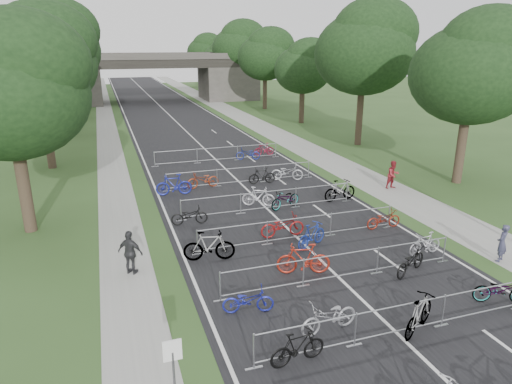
% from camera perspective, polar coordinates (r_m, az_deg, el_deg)
% --- Properties ---
extents(road, '(11.00, 140.00, 0.01)m').
position_cam_1_polar(road, '(57.25, -10.72, 9.37)').
color(road, black).
rests_on(road, ground).
extents(sidewalk_right, '(3.00, 140.00, 0.01)m').
position_cam_1_polar(sidewalk_right, '(58.88, -2.89, 9.89)').
color(sidewalk_right, gray).
rests_on(sidewalk_right, ground).
extents(sidewalk_left, '(2.00, 140.00, 0.01)m').
position_cam_1_polar(sidewalk_left, '(56.72, -18.31, 8.70)').
color(sidewalk_left, gray).
rests_on(sidewalk_left, ground).
extents(lane_markings, '(0.12, 140.00, 0.00)m').
position_cam_1_polar(lane_markings, '(57.25, -10.71, 9.36)').
color(lane_markings, silver).
rests_on(lane_markings, ground).
extents(overpass_bridge, '(31.00, 8.00, 7.05)m').
position_cam_1_polar(overpass_bridge, '(71.69, -12.68, 13.78)').
color(overpass_bridge, '#3F3C38').
rests_on(overpass_bridge, ground).
extents(park_sign, '(0.45, 0.06, 1.83)m').
position_cam_1_polar(park_sign, '(11.57, -10.34, -20.02)').
color(park_sign, '#4C4C51').
rests_on(park_sign, ground).
extents(tree_left_0, '(6.72, 6.72, 10.25)m').
position_cam_1_polar(tree_left_0, '(22.39, -28.35, 11.19)').
color(tree_left_0, '#33261C').
rests_on(tree_left_0, ground).
extents(tree_right_0, '(7.17, 7.17, 10.93)m').
position_cam_1_polar(tree_right_0, '(30.40, 25.65, 13.66)').
color(tree_right_0, '#33261C').
rests_on(tree_right_0, ground).
extents(tree_left_1, '(7.56, 7.56, 11.53)m').
position_cam_1_polar(tree_left_1, '(34.23, -25.50, 14.63)').
color(tree_left_1, '#33261C').
rests_on(tree_left_1, ground).
extents(tree_right_1, '(8.18, 8.18, 12.47)m').
position_cam_1_polar(tree_right_1, '(39.94, 13.57, 16.94)').
color(tree_right_1, '#33261C').
rests_on(tree_right_1, ground).
extents(tree_left_2, '(8.40, 8.40, 12.81)m').
position_cam_1_polar(tree_left_2, '(46.16, -24.09, 16.28)').
color(tree_left_2, '#33261C').
rests_on(tree_left_2, ground).
extents(tree_right_2, '(6.16, 6.16, 9.39)m').
position_cam_1_polar(tree_right_2, '(50.61, 6.03, 15.24)').
color(tree_right_2, '#33261C').
rests_on(tree_right_2, ground).
extents(tree_left_3, '(6.72, 6.72, 10.25)m').
position_cam_1_polar(tree_left_3, '(58.16, -22.94, 14.87)').
color(tree_left_3, '#33261C').
rests_on(tree_left_3, ground).
extents(tree_right_3, '(7.17, 7.17, 10.93)m').
position_cam_1_polar(tree_right_3, '(61.69, 1.26, 16.73)').
color(tree_right_3, '#33261C').
rests_on(tree_right_3, ground).
extents(tree_left_4, '(7.56, 7.56, 11.53)m').
position_cam_1_polar(tree_left_4, '(70.12, -22.44, 15.91)').
color(tree_left_4, '#33261C').
rests_on(tree_left_4, ground).
extents(tree_right_4, '(8.18, 8.18, 12.47)m').
position_cam_1_polar(tree_right_4, '(73.08, -2.08, 17.70)').
color(tree_right_4, '#33261C').
rests_on(tree_right_4, ground).
extents(tree_left_5, '(8.40, 8.40, 12.81)m').
position_cam_1_polar(tree_left_5, '(82.10, -22.08, 16.65)').
color(tree_left_5, '#33261C').
rests_on(tree_left_5, ground).
extents(tree_right_5, '(6.16, 6.16, 9.39)m').
position_cam_1_polar(tree_right_5, '(84.68, -4.49, 16.38)').
color(tree_right_5, '#33261C').
rests_on(tree_right_5, ground).
extents(tree_left_6, '(6.72, 6.72, 10.25)m').
position_cam_1_polar(tree_left_6, '(94.11, -21.64, 15.72)').
color(tree_left_6, '#33261C').
rests_on(tree_left_6, ground).
extents(tree_right_6, '(7.17, 7.17, 10.93)m').
position_cam_1_polar(tree_right_6, '(96.33, -6.35, 17.11)').
color(tree_right_6, '#33261C').
rests_on(tree_right_6, ground).
extents(barrier_row_1, '(9.70, 0.08, 1.10)m').
position_cam_1_polar(barrier_row_1, '(14.69, 17.64, -14.99)').
color(barrier_row_1, '#A3A6AB').
rests_on(barrier_row_1, ground).
extents(barrier_row_2, '(9.70, 0.08, 1.10)m').
position_cam_1_polar(barrier_row_2, '(17.28, 10.65, -9.13)').
color(barrier_row_2, '#A3A6AB').
rests_on(barrier_row_2, ground).
extents(barrier_row_3, '(9.70, 0.08, 1.10)m').
position_cam_1_polar(barrier_row_3, '(20.35, 5.49, -4.58)').
color(barrier_row_3, '#A3A6AB').
rests_on(barrier_row_3, ground).
extents(barrier_row_4, '(9.70, 0.08, 1.10)m').
position_cam_1_polar(barrier_row_4, '(23.81, 1.60, -1.08)').
color(barrier_row_4, '#A3A6AB').
rests_on(barrier_row_4, ground).
extents(barrier_row_5, '(9.70, 0.08, 1.10)m').
position_cam_1_polar(barrier_row_5, '(28.34, -1.88, 2.06)').
color(barrier_row_5, '#A3A6AB').
rests_on(barrier_row_5, ground).
extents(barrier_row_6, '(9.70, 0.08, 1.10)m').
position_cam_1_polar(barrier_row_6, '(33.94, -4.82, 4.70)').
color(barrier_row_6, '#A3A6AB').
rests_on(barrier_row_6, ground).
extents(bike_4, '(1.71, 0.64, 1.00)m').
position_cam_1_polar(bike_4, '(13.10, 5.24, -18.83)').
color(bike_4, black).
rests_on(bike_4, ground).
extents(bike_5, '(2.03, 0.95, 1.03)m').
position_cam_1_polar(bike_5, '(14.39, 9.15, -15.20)').
color(bike_5, '#919298').
rests_on(bike_5, ground).
extents(bike_6, '(1.97, 1.48, 1.18)m').
position_cam_1_polar(bike_6, '(15.03, 19.72, -14.22)').
color(bike_6, '#A3A6AB').
rests_on(bike_6, ground).
extents(bike_7, '(1.92, 1.32, 0.96)m').
position_cam_1_polar(bike_7, '(17.67, 28.27, -10.75)').
color(bike_7, '#A3A6AB').
rests_on(bike_7, ground).
extents(bike_8, '(1.77, 0.95, 0.88)m').
position_cam_1_polar(bike_8, '(15.15, -0.99, -13.40)').
color(bike_8, navy).
rests_on(bike_8, ground).
extents(bike_9, '(2.13, 1.13, 1.23)m').
position_cam_1_polar(bike_9, '(17.46, 5.95, -8.34)').
color(bike_9, '#A02517').
rests_on(bike_9, ground).
extents(bike_10, '(2.06, 1.47, 1.03)m').
position_cam_1_polar(bike_10, '(18.40, 18.75, -8.19)').
color(bike_10, black).
rests_on(bike_10, ground).
extents(bike_11, '(1.66, 0.61, 0.98)m').
position_cam_1_polar(bike_11, '(20.16, 20.39, -6.10)').
color(bike_11, '#9E9DA4').
rests_on(bike_11, ground).
extents(bike_12, '(2.16, 1.04, 1.25)m').
position_cam_1_polar(bike_12, '(18.48, -5.88, -6.75)').
color(bike_12, '#A3A6AB').
rests_on(bike_12, ground).
extents(bike_13, '(2.07, 0.81, 1.07)m').
position_cam_1_polar(bike_13, '(20.62, 3.33, -4.24)').
color(bike_13, maroon).
rests_on(bike_13, ground).
extents(bike_14, '(1.85, 1.29, 1.09)m').
position_cam_1_polar(bike_14, '(19.73, 6.97, -5.38)').
color(bike_14, navy).
rests_on(bike_14, ground).
extents(bike_15, '(1.77, 0.63, 0.93)m').
position_cam_1_polar(bike_15, '(22.36, 15.65, -3.29)').
color(bike_15, maroon).
rests_on(bike_15, ground).
extents(bike_16, '(1.80, 0.76, 0.92)m').
position_cam_1_polar(bike_16, '(22.22, -8.32, -2.94)').
color(bike_16, black).
rests_on(bike_16, ground).
extents(bike_17, '(1.84, 1.25, 1.08)m').
position_cam_1_polar(bike_17, '(24.43, 0.31, -0.59)').
color(bike_17, silver).
rests_on(bike_17, ground).
extents(bike_18, '(2.07, 1.37, 1.03)m').
position_cam_1_polar(bike_18, '(24.17, 3.70, -0.89)').
color(bike_18, '#A3A6AB').
rests_on(bike_18, ground).
extents(bike_19, '(2.05, 0.77, 1.20)m').
position_cam_1_polar(bike_19, '(25.72, 10.45, 0.21)').
color(bike_19, '#A3A6AB').
rests_on(bike_19, ground).
extents(bike_20, '(2.11, 0.79, 1.24)m').
position_cam_1_polar(bike_20, '(26.64, -10.24, 0.89)').
color(bike_20, navy).
rests_on(bike_20, ground).
extents(bike_21, '(2.02, 0.85, 1.03)m').
position_cam_1_polar(bike_21, '(27.73, -6.65, 1.52)').
color(bike_21, maroon).
rests_on(bike_21, ground).
extents(bike_22, '(1.74, 0.58, 1.03)m').
position_cam_1_polar(bike_22, '(28.38, 0.75, 2.03)').
color(bike_22, black).
rests_on(bike_22, ground).
extents(bike_23, '(2.17, 1.33, 1.08)m').
position_cam_1_polar(bike_23, '(29.22, 3.90, 2.51)').
color(bike_23, '#A5A7AD').
rests_on(bike_23, ground).
extents(bike_26, '(1.90, 1.00, 0.95)m').
position_cam_1_polar(bike_26, '(34.38, -1.01, 4.82)').
color(bike_26, navy).
rests_on(bike_26, ground).
extents(bike_27, '(1.65, 0.50, 0.99)m').
position_cam_1_polar(bike_27, '(35.71, 1.02, 5.35)').
color(bike_27, maroon).
rests_on(bike_27, ground).
extents(pedestrian_a, '(0.68, 0.60, 1.56)m').
position_cam_1_polar(pedestrian_a, '(20.74, 28.39, -5.65)').
color(pedestrian_a, '#32324B').
rests_on(pedestrian_a, ground).
extents(pedestrian_b, '(0.89, 0.73, 1.71)m').
position_cam_1_polar(pedestrian_b, '(28.58, 16.77, 2.07)').
color(pedestrian_b, maroon).
rests_on(pedestrian_b, ground).
extents(pedestrian_c, '(1.08, 0.93, 1.73)m').
position_cam_1_polar(pedestrian_c, '(17.91, -15.42, -7.35)').
color(pedestrian_c, '#2B2B2E').
rests_on(pedestrian_c, ground).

